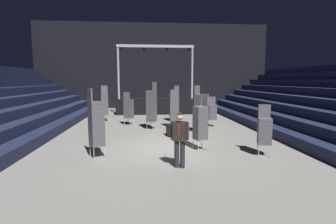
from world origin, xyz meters
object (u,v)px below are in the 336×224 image
at_px(stage_riser, 155,104).
at_px(chair_stack_mid_left, 174,109).
at_px(chair_stack_front_left, 174,104).
at_px(chair_stack_aisle_left, 129,108).
at_px(chair_stack_rear_right, 96,123).
at_px(chair_stack_mid_centre, 104,103).
at_px(chair_stack_aisle_right, 264,130).
at_px(chair_stack_mid_right, 200,109).
at_px(chair_stack_front_right, 201,122).
at_px(equipment_road_case, 176,130).
at_px(chair_stack_rear_left, 152,106).
at_px(man_with_tie, 180,137).
at_px(chair_stack_rear_centre, 212,112).

relative_size(stage_riser, chair_stack_mid_left, 2.88).
distance_m(chair_stack_front_left, chair_stack_aisle_left, 3.02).
height_order(chair_stack_mid_left, chair_stack_rear_right, chair_stack_rear_right).
xyz_separation_m(chair_stack_mid_left, chair_stack_mid_centre, (-4.25, 2.66, 0.08)).
relative_size(chair_stack_mid_centre, chair_stack_aisle_left, 1.17).
bearing_deg(chair_stack_front_left, chair_stack_aisle_right, -111.31).
distance_m(chair_stack_mid_right, chair_stack_rear_right, 5.92).
distance_m(chair_stack_front_left, chair_stack_front_right, 6.81).
bearing_deg(chair_stack_aisle_right, chair_stack_aisle_left, -35.87).
height_order(chair_stack_front_left, chair_stack_rear_right, chair_stack_rear_right).
distance_m(chair_stack_mid_left, equipment_road_case, 2.33).
xyz_separation_m(chair_stack_rear_left, equipment_road_case, (1.14, -1.82, -1.02)).
bearing_deg(chair_stack_mid_right, equipment_road_case, -11.34).
xyz_separation_m(chair_stack_aisle_right, equipment_road_case, (-2.71, 3.47, -0.64)).
bearing_deg(chair_stack_front_left, man_with_tie, -133.40).
relative_size(man_with_tie, chair_stack_rear_right, 0.71).
xyz_separation_m(chair_stack_front_right, chair_stack_rear_right, (-3.77, -0.66, 0.13)).
height_order(chair_stack_front_right, equipment_road_case, chair_stack_front_right).
bearing_deg(chair_stack_aisle_left, chair_stack_mid_left, 6.05).
bearing_deg(chair_stack_front_left, chair_stack_rear_right, -153.30).
xyz_separation_m(man_with_tie, chair_stack_rear_centre, (2.79, 6.77, -0.10)).
bearing_deg(man_with_tie, chair_stack_mid_centre, -47.67).
distance_m(chair_stack_mid_centre, chair_stack_rear_centre, 6.98).
height_order(man_with_tie, chair_stack_rear_right, chair_stack_rear_right).
xyz_separation_m(chair_stack_rear_centre, equipment_road_case, (-2.35, -2.27, -0.60)).
relative_size(chair_stack_rear_left, chair_stack_rear_right, 1.07).
distance_m(chair_stack_rear_centre, equipment_road_case, 3.32).
height_order(stage_riser, chair_stack_rear_centre, stage_riser).
xyz_separation_m(chair_stack_mid_centre, chair_stack_rear_left, (2.99, -3.02, 0.13)).
xyz_separation_m(chair_stack_mid_right, chair_stack_rear_centre, (1.06, 1.54, -0.34)).
height_order(chair_stack_mid_left, chair_stack_rear_centre, chair_stack_mid_left).
height_order(chair_stack_mid_left, chair_stack_aisle_left, chair_stack_mid_left).
xyz_separation_m(man_with_tie, chair_stack_aisle_right, (3.15, 1.03, -0.05)).
bearing_deg(man_with_tie, stage_riser, -68.28).
relative_size(man_with_tie, chair_stack_rear_centre, 0.99).
bearing_deg(chair_stack_rear_right, chair_stack_aisle_right, 57.01).
xyz_separation_m(chair_stack_rear_left, chair_stack_aisle_right, (3.85, -5.29, -0.38)).
xyz_separation_m(chair_stack_front_right, chair_stack_mid_left, (-0.50, 4.71, 0.00)).
relative_size(chair_stack_rear_centre, equipment_road_case, 1.90).
xyz_separation_m(chair_stack_mid_right, equipment_road_case, (-1.29, -0.73, -0.93)).
xyz_separation_m(chair_stack_front_right, chair_stack_rear_centre, (1.73, 4.80, -0.21)).
xyz_separation_m(stage_riser, chair_stack_aisle_right, (3.38, -12.58, 0.22)).
xyz_separation_m(chair_stack_mid_right, chair_stack_aisle_left, (-3.76, 2.57, -0.21)).
height_order(chair_stack_mid_right, chair_stack_rear_centre, chair_stack_mid_right).
bearing_deg(chair_stack_aisle_left, chair_stack_aisle_right, -23.02).
bearing_deg(man_with_tie, chair_stack_front_right, -97.60).
bearing_deg(chair_stack_mid_right, chair_stack_mid_centre, -78.20).
height_order(chair_stack_rear_left, equipment_road_case, chair_stack_rear_left).
bearing_deg(chair_stack_mid_right, chair_stack_front_left, -116.74).
bearing_deg(stage_riser, chair_stack_mid_right, -76.85).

